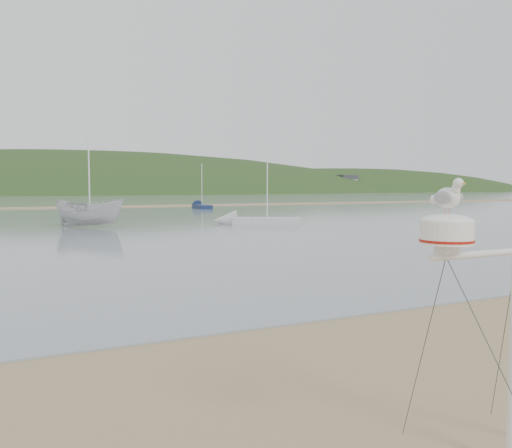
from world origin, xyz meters
name	(u,v)px	position (x,y,z in m)	size (l,w,h in m)	color
hill_ridge	(39,241)	(18.52, 235.00, -19.70)	(620.00, 180.00, 80.00)	#1F3817
boat_white	(89,189)	(5.83, 33.29, 2.69)	(1.99, 2.04, 5.29)	silver
sailboat_blue_far	(199,206)	(24.22, 60.85, 0.30)	(2.15, 6.38, 6.25)	#142247
sailboat_white_near	(245,221)	(16.82, 31.28, 0.30)	(6.52, 4.93, 6.65)	silver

